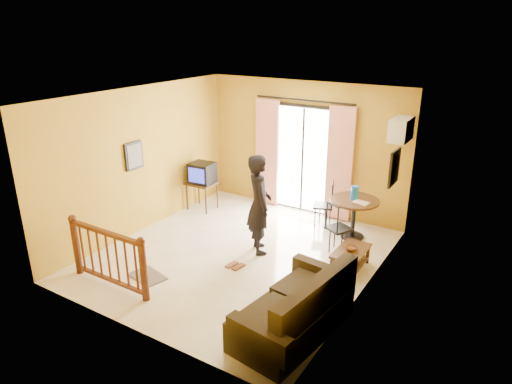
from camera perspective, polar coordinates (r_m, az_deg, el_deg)
The scene contains 19 objects.
ground at distance 8.20m, azimuth -2.09°, elevation -7.86°, with size 5.00×5.00×0.00m, color beige.
room_shell at distance 7.55m, azimuth -2.25°, elevation 3.61°, with size 5.00×5.00×5.00m.
balcony_door at distance 9.72m, azimuth 5.84°, elevation 4.18°, with size 2.25×0.14×2.46m.
tv_table at distance 10.03m, azimuth -6.79°, elevation 0.81°, with size 0.62×0.52×0.62m.
television at distance 9.92m, azimuth -6.74°, elevation 2.40°, with size 0.53×0.49×0.44m.
picture_left at distance 8.84m, azimuth -15.02°, elevation 4.40°, with size 0.05×0.42×0.52m.
dining_table at distance 8.80m, azimuth 12.17°, elevation -1.91°, with size 0.92×0.92×0.77m.
water_jug at distance 8.71m, azimuth 12.22°, elevation -0.10°, with size 0.14×0.14×0.26m, color #1355B4.
serving_tray at distance 8.60m, azimuth 13.04°, elevation -1.29°, with size 0.28×0.18×0.02m, color beige.
dining_chairs at distance 8.92m, azimuth 9.13°, elevation -5.68°, with size 1.21×1.37×0.95m.
air_conditioner at distance 8.35m, azimuth 17.65°, elevation 7.48°, with size 0.31×0.60×0.40m.
botanical_print at distance 7.83m, azimuth 16.89°, elevation 2.95°, with size 0.05×0.50×0.60m.
coffee_table at distance 7.80m, azimuth 11.73°, elevation -7.88°, with size 0.45×0.81×0.36m.
bowl at distance 7.73m, azimuth 11.80°, elevation -6.89°, with size 0.20×0.20×0.06m, color brown.
sofa at distance 6.17m, azimuth 5.10°, elevation -14.72°, with size 1.10×1.99×0.90m.
standing_person at distance 7.98m, azimuth 0.40°, elevation -1.54°, with size 0.66×0.43×1.80m, color black.
stair_balustrade at distance 7.40m, azimuth -18.06°, elevation -7.33°, with size 1.63×0.13×1.04m.
doormat at distance 7.74m, azimuth -13.40°, elevation -10.21°, with size 0.60×0.40×0.02m, color #60574D.
sandals at distance 7.83m, azimuth -2.64°, elevation -9.20°, with size 0.28×0.26×0.03m.
Camera 1 is at (4.06, -5.98, 3.87)m, focal length 32.00 mm.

